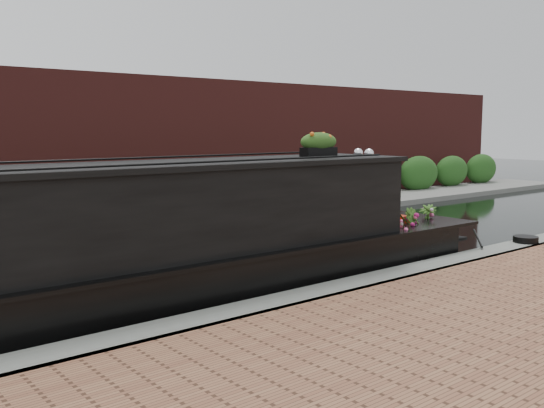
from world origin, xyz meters
TOP-DOWN VIEW (x-y plane):
  - ground at (0.00, 0.00)m, footprint 80.00×80.00m
  - near_bank_coping at (0.00, -3.30)m, footprint 40.00×0.60m
  - far_bank_path at (0.00, 4.20)m, footprint 40.00×2.40m
  - far_hedge at (0.00, 5.10)m, footprint 40.00×1.10m
  - far_brick_wall at (0.00, 7.20)m, footprint 40.00×1.00m
  - narrowboat at (-1.42, -1.84)m, footprint 11.10×2.18m
  - rope_fender at (4.51, -1.84)m, footprint 0.30×0.31m
  - coiled_mooring_rope at (5.53, -3.28)m, footprint 0.48×0.48m

SIDE VIEW (x-z plane):
  - ground at x=0.00m, z-range 0.00..0.00m
  - near_bank_coping at x=0.00m, z-range -0.25..0.25m
  - far_bank_path at x=0.00m, z-range -0.17..0.17m
  - far_hedge at x=0.00m, z-range -1.40..1.40m
  - far_brick_wall at x=0.00m, z-range -4.00..4.00m
  - rope_fender at x=4.51m, z-range 0.00..0.30m
  - coiled_mooring_rope at x=5.53m, z-range 0.25..0.37m
  - narrowboat at x=-1.42m, z-range -0.54..2.08m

